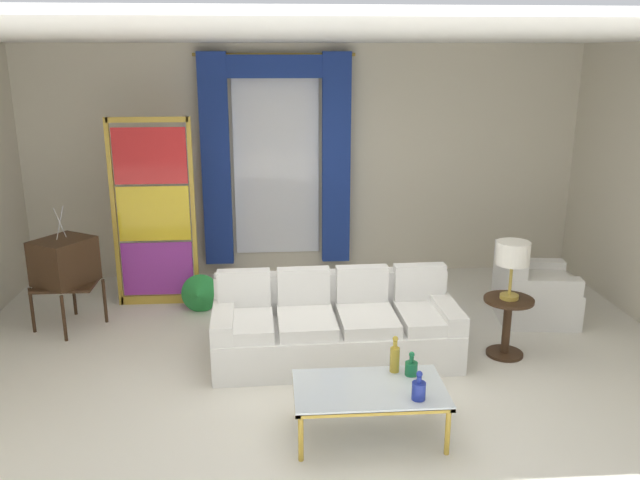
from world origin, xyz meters
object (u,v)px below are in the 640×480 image
bottle_blue_decanter (419,389)px  bottle_amber_squat (411,367)px  armchair_white (530,293)px  peacock_figurine (199,295)px  round_side_table (507,322)px  coffee_table (369,392)px  vintage_tv (64,263)px  couch_white_long (335,327)px  stained_glass_divider (154,217)px  table_lamp_brass (513,256)px  bottle_crystal_tall (395,358)px

bottle_blue_decanter → bottle_amber_squat: 0.38m
armchair_white → peacock_figurine: (-3.71, 0.40, -0.07)m
bottle_amber_squat → armchair_white: bearing=48.7°
armchair_white → round_side_table: size_ratio=1.54×
coffee_table → vintage_tv: 3.75m
vintage_tv → peacock_figurine: 1.49m
couch_white_long → stained_glass_divider: bearing=141.2°
round_side_table → peacock_figurine: bearing=157.2°
stained_glass_divider → table_lamp_brass: bearing=-24.7°
peacock_figurine → stained_glass_divider: bearing=145.2°
round_side_table → table_lamp_brass: 0.67m
bottle_amber_squat → vintage_tv: bearing=147.0°
couch_white_long → bottle_blue_decanter: 1.68m
bottle_crystal_tall → bottle_blue_decanter: bearing=-77.8°
armchair_white → peacock_figurine: 3.74m
couch_white_long → bottle_amber_squat: couch_white_long is taller
stained_glass_divider → round_side_table: (3.63, -1.67, -0.70)m
bottle_blue_decanter → vintage_tv: vintage_tv is taller
vintage_tv → round_side_table: 4.61m
couch_white_long → vintage_tv: (-2.80, 0.92, 0.42)m
bottle_amber_squat → stained_glass_divider: stained_glass_divider is taller
couch_white_long → peacock_figurine: 1.88m
couch_white_long → bottle_amber_squat: bearing=-68.1°
bottle_crystal_tall → bottle_amber_squat: bearing=-29.4°
table_lamp_brass → vintage_tv: bearing=167.2°
couch_white_long → bottle_amber_squat: (0.49, -1.22, 0.17)m
bottle_crystal_tall → peacock_figurine: 2.99m
coffee_table → peacock_figurine: (-1.57, 2.61, -0.15)m
couch_white_long → bottle_crystal_tall: bearing=-72.2°
bottle_crystal_tall → bottle_amber_squat: (0.12, -0.07, -0.05)m
armchair_white → peacock_figurine: bearing=173.9°
peacock_figurine → round_side_table: (3.12, -1.31, 0.14)m
bottle_amber_squat → vintage_tv: vintage_tv is taller
bottle_amber_squat → couch_white_long: bearing=111.9°
vintage_tv → bottle_amber_squat: bearing=-33.0°
coffee_table → round_side_table: round_side_table is taller
bottle_amber_squat → peacock_figurine: bottle_amber_squat is taller
table_lamp_brass → bottle_blue_decanter: bearing=-129.0°
couch_white_long → peacock_figurine: (-1.43, 1.21, -0.09)m
bottle_amber_squat → armchair_white: 2.71m
bottle_blue_decanter → stained_glass_divider: bearing=127.3°
table_lamp_brass → stained_glass_divider: bearing=155.3°
vintage_tv → armchair_white: size_ratio=1.46×
round_side_table → table_lamp_brass: size_ratio=1.04×
stained_glass_divider → coffee_table: bearing=-54.9°
round_side_table → table_lamp_brass: table_lamp_brass is taller
vintage_tv → bottle_blue_decanter: bearing=-37.6°
vintage_tv → table_lamp_brass: (4.48, -1.02, 0.30)m
armchair_white → bottle_crystal_tall: bearing=-134.2°
round_side_table → table_lamp_brass: (0.00, 0.00, 0.67)m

